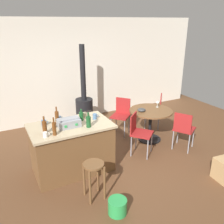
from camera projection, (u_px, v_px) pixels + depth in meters
The scene contains 24 objects.
ground_plane at pixel (118, 162), 4.75m from camera, with size 8.80×8.80×0.00m, color brown.
back_wall at pixel (71, 71), 6.46m from camera, with size 8.00×0.10×2.70m, color silver.
kitchen_island at pixel (72, 148), 4.35m from camera, with size 1.42×0.85×0.91m.
wooden_stool at pixel (94, 173), 3.65m from camera, with size 0.32×0.32×0.61m.
dining_table at pixel (150, 117), 5.46m from camera, with size 0.97×0.97×0.73m.
folding_chair_near at pixel (121, 113), 5.79m from camera, with size 0.56×0.56×0.88m.
folding_chair_far at pixel (139, 131), 4.88m from camera, with size 0.56×0.56×0.87m.
folding_chair_left at pixel (184, 128), 5.04m from camera, with size 0.55×0.55×0.86m.
folding_chair_right at pixel (156, 108), 6.14m from camera, with size 0.56×0.56×0.88m.
wood_stove at pixel (84, 107), 6.21m from camera, with size 0.44×0.45×2.09m.
toolbox at pixel (69, 123), 4.10m from camera, with size 0.37×0.25×0.16m.
bottle_0 at pixel (81, 116), 4.36m from camera, with size 0.08×0.08×0.21m.
bottle_1 at pixel (57, 117), 4.20m from camera, with size 0.07×0.07×0.31m.
bottle_2 at pixel (88, 122), 4.07m from camera, with size 0.08×0.08×0.26m.
bottle_3 at pixel (54, 128), 3.78m from camera, with size 0.06×0.06×0.30m.
bottle_4 at pixel (45, 127), 3.83m from camera, with size 0.07×0.07×0.30m.
cup_0 at pixel (44, 123), 4.15m from camera, with size 0.12×0.08×0.10m.
cup_1 at pixel (95, 116), 4.42m from camera, with size 0.11×0.07×0.10m.
cup_2 at pixel (59, 119), 4.35m from camera, with size 0.12×0.08×0.08m.
cup_3 at pixel (85, 115), 4.50m from camera, with size 0.11×0.07×0.10m.
cup_4 at pixel (45, 135), 3.74m from camera, with size 0.11×0.07×0.09m.
wine_glass at pixel (158, 103), 5.55m from camera, with size 0.07×0.07×0.14m.
serving_bowl at pixel (142, 110), 5.31m from camera, with size 0.18×0.18×0.07m, color #383838.
plastic_bucket at pixel (117, 206), 3.45m from camera, with size 0.27×0.27×0.23m, color green.
Camera 1 is at (-2.00, -3.57, 2.61)m, focal length 38.59 mm.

